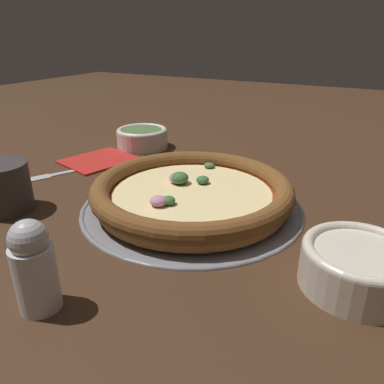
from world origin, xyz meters
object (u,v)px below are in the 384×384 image
(pizza_tray, at_px, (192,205))
(fork, at_px, (67,172))
(bowl_far, at_px, (142,137))
(pepper_shaker, at_px, (34,266))
(bowl_near, at_px, (359,265))
(drinking_cup, at_px, (2,187))
(pizza, at_px, (192,191))
(napkin, at_px, (99,159))

(pizza_tray, distance_m, fork, 0.29)
(bowl_far, bearing_deg, pizza_tray, 138.14)
(pepper_shaker, bearing_deg, bowl_near, -146.05)
(bowl_far, relative_size, pepper_shaker, 1.20)
(pizza_tray, height_order, bowl_far, bowl_far)
(drinking_cup, distance_m, fork, 0.17)
(pizza, height_order, fork, pizza)
(bowl_far, height_order, napkin, bowl_far)
(pizza_tray, bearing_deg, bowl_far, -41.86)
(bowl_near, height_order, drinking_cup, drinking_cup)
(bowl_far, xyz_separation_m, fork, (0.03, 0.21, -0.02))
(bowl_near, bearing_deg, fork, -11.49)
(drinking_cup, bearing_deg, bowl_far, -88.99)
(pizza, distance_m, fork, 0.29)
(napkin, bearing_deg, bowl_near, 159.97)
(bowl_near, xyz_separation_m, napkin, (0.53, -0.19, -0.02))
(pizza, relative_size, napkin, 1.89)
(bowl_near, bearing_deg, pizza, -19.90)
(pepper_shaker, bearing_deg, napkin, -56.06)
(pizza_tray, height_order, bowl_near, bowl_near)
(pizza, relative_size, bowl_far, 2.65)
(drinking_cup, bearing_deg, bowl_near, -173.74)
(drinking_cup, distance_m, pepper_shaker, 0.26)
(pizza_tray, bearing_deg, pepper_shaker, 84.92)
(bowl_far, distance_m, drinking_cup, 0.37)
(pizza, relative_size, drinking_cup, 3.77)
(pizza, relative_size, fork, 1.88)
(pepper_shaker, bearing_deg, drinking_cup, -30.26)
(bowl_near, xyz_separation_m, bowl_far, (0.51, -0.32, -0.00))
(pizza, height_order, napkin, pizza)
(napkin, height_order, pepper_shaker, pepper_shaker)
(bowl_near, height_order, bowl_far, bowl_near)
(pizza_tray, distance_m, bowl_far, 0.34)
(napkin, bearing_deg, pepper_shaker, 123.94)
(napkin, relative_size, fork, 0.99)
(pizza_tray, height_order, pizza, pizza)
(pizza_tray, distance_m, napkin, 0.30)
(pizza, distance_m, pepper_shaker, 0.28)
(pizza, xyz_separation_m, bowl_near, (-0.25, 0.09, 0.00))
(pizza_tray, xyz_separation_m, napkin, (0.28, -0.10, 0.00))
(bowl_far, relative_size, drinking_cup, 1.42)
(pizza_tray, distance_m, drinking_cup, 0.29)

